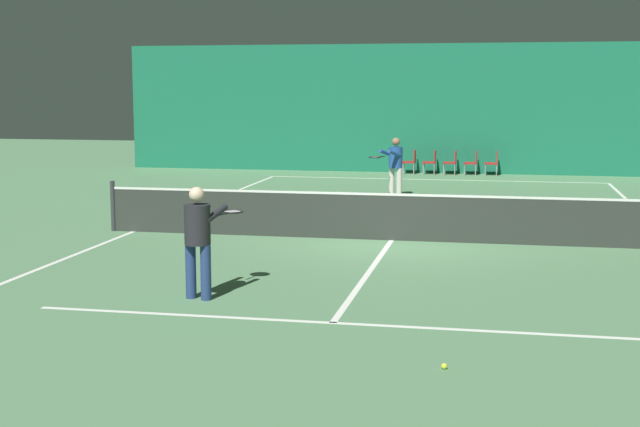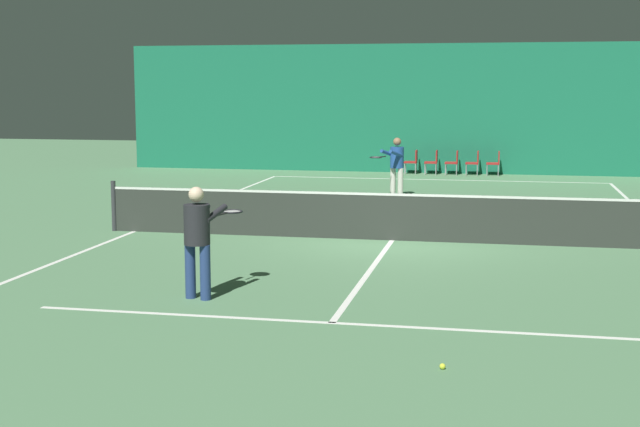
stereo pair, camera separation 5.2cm
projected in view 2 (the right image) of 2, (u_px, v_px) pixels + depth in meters
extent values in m
plane|color=#56845B|center=(392.00, 240.00, 17.79)|extent=(60.00, 60.00, 0.00)
cube|color=#196B4C|center=(442.00, 109.00, 31.29)|extent=(23.00, 0.12, 4.54)
cube|color=white|center=(436.00, 180.00, 29.33)|extent=(11.00, 0.10, 0.00)
cube|color=white|center=(421.00, 200.00, 24.00)|extent=(8.25, 0.10, 0.00)
cube|color=white|center=(332.00, 323.00, 11.59)|extent=(8.25, 0.10, 0.00)
cube|color=white|center=(134.00, 231.00, 18.89)|extent=(0.10, 23.80, 0.00)
cube|color=white|center=(392.00, 240.00, 17.79)|extent=(0.10, 12.80, 0.00)
cube|color=#2D332D|center=(392.00, 217.00, 17.73)|extent=(11.90, 0.02, 0.95)
cube|color=white|center=(393.00, 195.00, 17.66)|extent=(11.90, 0.02, 0.05)
cylinder|color=#333338|center=(114.00, 206.00, 18.90)|extent=(0.10, 0.10, 1.07)
cylinder|color=navy|center=(190.00, 271.00, 12.90)|extent=(0.19, 0.19, 0.80)
cylinder|color=navy|center=(205.00, 273.00, 12.79)|extent=(0.19, 0.19, 0.80)
cylinder|color=#232328|center=(197.00, 225.00, 12.75)|extent=(0.45, 0.45, 0.58)
sphere|color=beige|center=(196.00, 194.00, 12.69)|extent=(0.22, 0.22, 0.22)
cylinder|color=#232328|center=(198.00, 212.00, 13.03)|extent=(0.22, 0.56, 0.23)
cylinder|color=#232328|center=(215.00, 214.00, 12.90)|extent=(0.22, 0.56, 0.23)
cylinder|color=black|center=(222.00, 214.00, 13.35)|extent=(0.10, 0.30, 0.03)
torus|color=black|center=(232.00, 212.00, 13.62)|extent=(0.40, 0.40, 0.03)
cylinder|color=silver|center=(232.00, 212.00, 13.62)|extent=(0.33, 0.33, 0.00)
cylinder|color=beige|center=(400.00, 183.00, 24.71)|extent=(0.21, 0.21, 0.81)
cylinder|color=beige|center=(393.00, 182.00, 24.87)|extent=(0.21, 0.21, 0.81)
cylinder|color=#234C99|center=(397.00, 157.00, 24.69)|extent=(0.51, 0.51, 0.58)
sphere|color=#936B4C|center=(397.00, 142.00, 24.63)|extent=(0.22, 0.22, 0.22)
cylinder|color=#234C99|center=(396.00, 153.00, 24.37)|extent=(0.35, 0.53, 0.23)
cylinder|color=#234C99|center=(387.00, 153.00, 24.57)|extent=(0.35, 0.53, 0.23)
cylinder|color=black|center=(382.00, 157.00, 24.17)|extent=(0.17, 0.28, 0.03)
torus|color=black|center=(376.00, 157.00, 23.94)|extent=(0.45, 0.45, 0.03)
cylinder|color=silver|center=(376.00, 157.00, 23.94)|extent=(0.37, 0.37, 0.00)
cylinder|color=#99999E|center=(406.00, 168.00, 31.48)|extent=(0.03, 0.03, 0.39)
cylinder|color=#99999E|center=(405.00, 169.00, 31.11)|extent=(0.03, 0.03, 0.39)
cylinder|color=#99999E|center=(416.00, 168.00, 31.40)|extent=(0.03, 0.03, 0.39)
cylinder|color=#99999E|center=(415.00, 169.00, 31.03)|extent=(0.03, 0.03, 0.39)
cube|color=#A51E1E|center=(411.00, 162.00, 31.22)|extent=(0.44, 0.44, 0.05)
cube|color=#A51E1E|center=(416.00, 156.00, 31.15)|extent=(0.04, 0.44, 0.40)
cylinder|color=#99999E|center=(426.00, 168.00, 31.34)|extent=(0.03, 0.03, 0.39)
cylinder|color=#99999E|center=(425.00, 169.00, 30.97)|extent=(0.03, 0.03, 0.39)
cylinder|color=#99999E|center=(437.00, 168.00, 31.26)|extent=(0.03, 0.03, 0.39)
cylinder|color=#99999E|center=(436.00, 169.00, 30.89)|extent=(0.03, 0.03, 0.39)
cube|color=#A51E1E|center=(431.00, 162.00, 31.08)|extent=(0.44, 0.44, 0.05)
cube|color=#A51E1E|center=(437.00, 156.00, 31.01)|extent=(0.04, 0.44, 0.40)
cylinder|color=#99999E|center=(446.00, 169.00, 31.19)|extent=(0.03, 0.03, 0.39)
cylinder|color=#99999E|center=(445.00, 170.00, 30.83)|extent=(0.03, 0.03, 0.39)
cylinder|color=#99999E|center=(457.00, 169.00, 31.12)|extent=(0.03, 0.03, 0.39)
cylinder|color=#99999E|center=(456.00, 170.00, 30.75)|extent=(0.03, 0.03, 0.39)
cube|color=#A51E1E|center=(451.00, 163.00, 30.94)|extent=(0.44, 0.44, 0.05)
cube|color=#A51E1E|center=(457.00, 156.00, 30.87)|extent=(0.04, 0.44, 0.40)
cylinder|color=#99999E|center=(467.00, 169.00, 31.05)|extent=(0.03, 0.03, 0.39)
cylinder|color=#99999E|center=(466.00, 170.00, 30.68)|extent=(0.03, 0.03, 0.39)
cylinder|color=#99999E|center=(478.00, 169.00, 30.98)|extent=(0.03, 0.03, 0.39)
cylinder|color=#99999E|center=(477.00, 170.00, 30.61)|extent=(0.03, 0.03, 0.39)
cube|color=#A51E1E|center=(472.00, 163.00, 30.80)|extent=(0.44, 0.44, 0.05)
cube|color=#A51E1E|center=(478.00, 157.00, 30.73)|extent=(0.04, 0.44, 0.40)
cylinder|color=#99999E|center=(487.00, 169.00, 30.91)|extent=(0.03, 0.03, 0.39)
cylinder|color=#99999E|center=(487.00, 170.00, 30.54)|extent=(0.03, 0.03, 0.39)
cylinder|color=#99999E|center=(498.00, 169.00, 30.84)|extent=(0.03, 0.03, 0.39)
cylinder|color=#99999E|center=(498.00, 170.00, 30.47)|extent=(0.03, 0.03, 0.39)
cube|color=#A51E1E|center=(493.00, 164.00, 30.66)|extent=(0.44, 0.44, 0.05)
cube|color=#A51E1E|center=(499.00, 157.00, 30.59)|extent=(0.04, 0.44, 0.40)
sphere|color=#D1DB33|center=(442.00, 366.00, 9.69)|extent=(0.07, 0.07, 0.07)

